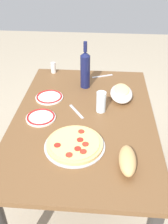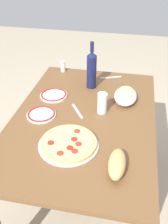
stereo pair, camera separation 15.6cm
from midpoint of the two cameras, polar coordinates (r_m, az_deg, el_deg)
ground_plane at (r=2.10m, az=-2.24°, el=-17.60°), size 8.00×8.00×0.00m
dining_table at (r=1.66m, az=-2.71°, el=-4.44°), size 1.30×0.86×0.74m
pepperoni_pizza at (r=1.36m, az=-5.40°, el=-7.28°), size 0.32×0.32×0.03m
baked_pasta_dish at (r=1.75m, az=5.80°, el=4.23°), size 0.24×0.15×0.08m
wine_bottle at (r=1.83m, az=-2.20°, el=9.46°), size 0.07×0.07×0.34m
water_glass at (r=1.59m, az=1.03°, el=2.17°), size 0.06×0.06×0.13m
side_plate_near at (r=1.78m, az=-10.25°, el=3.23°), size 0.19×0.19×0.02m
side_plate_far at (r=1.59m, az=-12.39°, el=-1.25°), size 0.18×0.18×0.02m
bread_loaf at (r=1.24m, az=6.08°, el=-10.82°), size 0.20×0.08×0.08m
spice_shaker at (r=2.11m, az=-9.00°, el=9.67°), size 0.04×0.04×0.09m
fork_left at (r=1.62m, az=-4.48°, el=0.02°), size 0.15×0.11×0.00m
fork_right at (r=2.04m, az=1.91°, el=7.93°), size 0.08×0.16×0.00m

